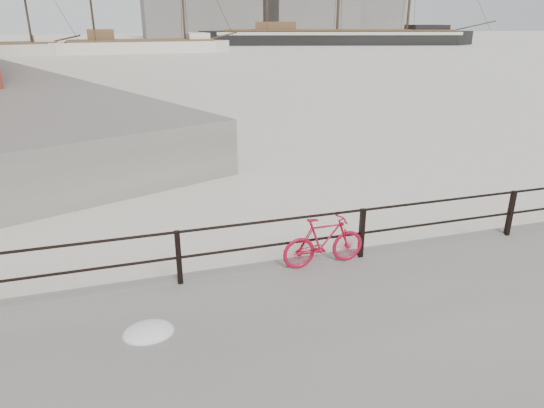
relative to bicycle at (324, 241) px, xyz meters
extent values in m
plane|color=white|center=(0.83, 0.25, -0.84)|extent=(400.00, 400.00, 0.00)
cube|color=gray|center=(0.83, -3.75, -0.66)|extent=(36.00, 8.00, 0.35)
imported|color=#AC0B27|center=(0.00, 0.00, 0.00)|extent=(1.62, 0.28, 0.97)
ellipsoid|color=white|center=(-3.31, -1.23, -0.35)|extent=(0.76, 0.60, 0.27)
cube|color=gray|center=(20.83, 140.25, 8.16)|extent=(32.00, 18.00, 18.00)
cube|color=gray|center=(78.83, 150.25, 6.16)|extent=(20.00, 16.00, 14.00)
camera|label=1|loc=(-3.34, -7.54, 3.85)|focal=32.00mm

